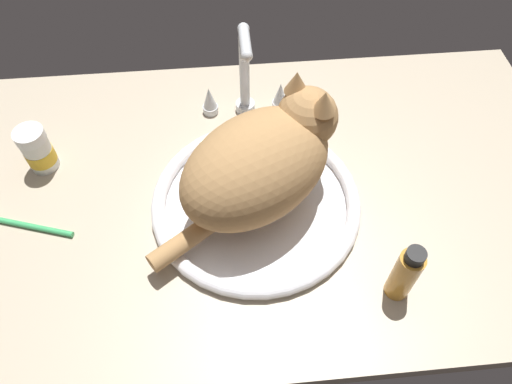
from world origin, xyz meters
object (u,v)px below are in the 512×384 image
object	(u,v)px
sink_basin	(256,202)
toothbrush	(21,224)
pill_bottle	(38,150)
cat	(264,160)
amber_bottle	(405,274)
faucet	(245,82)

from	to	relation	value
sink_basin	toothbrush	xyz separation A→B (cm)	(-41.03, -0.62, -0.46)
pill_bottle	cat	bearing A→B (deg)	-16.26
sink_basin	cat	size ratio (longest dim) A/B	1.07
cat	amber_bottle	size ratio (longest dim) A/B	2.84
cat	pill_bottle	distance (cm)	42.82
cat	pill_bottle	size ratio (longest dim) A/B	3.76
sink_basin	toothbrush	bearing A→B (deg)	-179.13
faucet	cat	distance (cm)	22.90
faucet	cat	xyz separation A→B (cm)	(1.44, -22.64, 3.17)
sink_basin	amber_bottle	distance (cm)	27.99
cat	faucet	bearing A→B (deg)	93.65
faucet	toothbrush	bearing A→B (deg)	-149.39
amber_bottle	toothbrush	xyz separation A→B (cm)	(-61.70, 17.66, -5.16)
faucet	toothbrush	distance (cm)	48.24
toothbrush	pill_bottle	bearing A→B (deg)	81.99
sink_basin	toothbrush	size ratio (longest dim) A/B	2.07
pill_bottle	toothbrush	xyz separation A→B (cm)	(-1.89, -13.47, -3.69)
faucet	amber_bottle	bearing A→B (deg)	-63.77
sink_basin	faucet	xyz separation A→B (cm)	(-0.00, 23.66, 6.90)
sink_basin	faucet	world-z (taller)	faucet
cat	toothbrush	world-z (taller)	cat
faucet	amber_bottle	size ratio (longest dim) A/B	1.68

